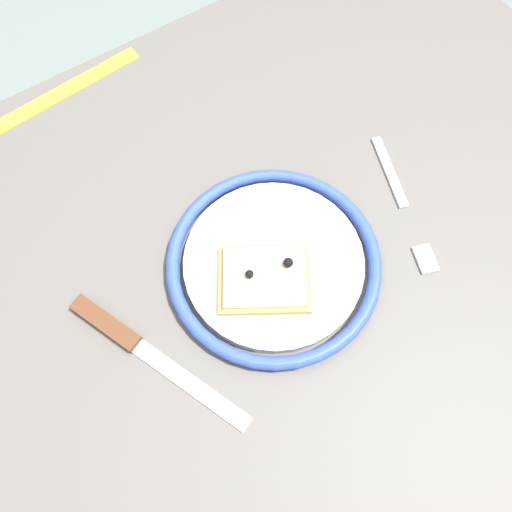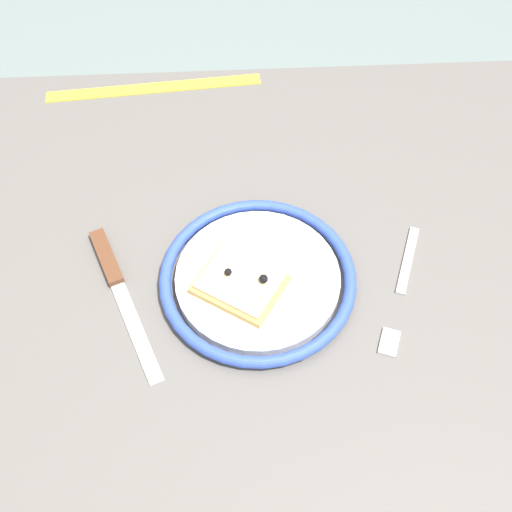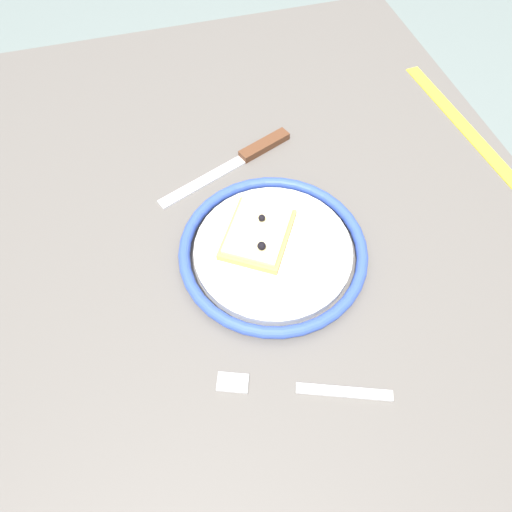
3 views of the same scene
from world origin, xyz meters
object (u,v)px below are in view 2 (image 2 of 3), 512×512
fork (401,289)px  measuring_tape (154,88)px  pizza_slice_near (240,283)px  knife (114,277)px  dining_table (250,328)px  plate (258,278)px

fork → measuring_tape: fork is taller
pizza_slice_near → fork: 0.21m
fork → knife: bearing=-5.7°
dining_table → fork: (-0.20, -0.01, 0.08)m
fork → measuring_tape: (0.33, -0.40, -0.00)m
pizza_slice_near → fork: bearing=178.2°
fork → measuring_tape: size_ratio=0.56×
dining_table → measuring_tape: 0.44m
dining_table → plate: bearing=-112.5°
fork → measuring_tape: bearing=-50.4°
dining_table → pizza_slice_near: size_ratio=8.66×
dining_table → plate: size_ratio=4.47×
pizza_slice_near → plate: bearing=-148.0°
measuring_tape → pizza_slice_near: bearing=103.0°
dining_table → pizza_slice_near: (0.01, -0.01, 0.10)m
pizza_slice_near → knife: (0.16, -0.03, -0.02)m
fork → plate: bearing=-6.5°
dining_table → measuring_tape: (0.14, -0.41, 0.07)m
measuring_tape → dining_table: bearing=104.0°
dining_table → fork: fork is taller
plate → knife: 0.19m
pizza_slice_near → measuring_tape: bearing=-72.5°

